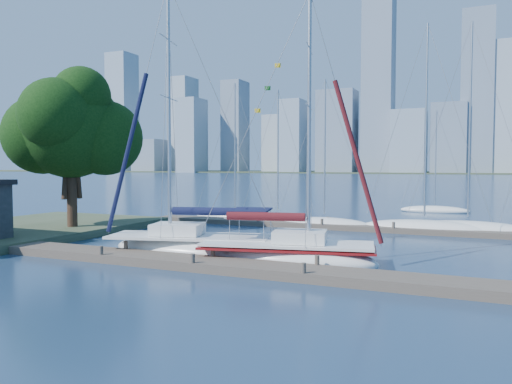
% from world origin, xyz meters
% --- Properties ---
extents(ground, '(700.00, 700.00, 0.00)m').
position_xyz_m(ground, '(0.00, 0.00, 0.00)').
color(ground, '#182C4D').
rests_on(ground, ground).
extents(near_dock, '(26.00, 2.00, 0.40)m').
position_xyz_m(near_dock, '(0.00, 0.00, 0.20)').
color(near_dock, '#4D4438').
rests_on(near_dock, ground).
extents(far_dock, '(30.00, 1.80, 0.36)m').
position_xyz_m(far_dock, '(2.00, 16.00, 0.18)').
color(far_dock, '#4D4438').
rests_on(far_dock, ground).
extents(far_shore, '(800.00, 100.00, 1.50)m').
position_xyz_m(far_shore, '(0.00, 320.00, 0.00)').
color(far_shore, '#38472D').
rests_on(far_shore, ground).
extents(tree, '(8.72, 7.92, 10.97)m').
position_xyz_m(tree, '(-13.64, 6.21, 7.23)').
color(tree, black).
rests_on(tree, ground).
extents(sailboat_navy, '(9.27, 4.99, 14.32)m').
position_xyz_m(sailboat_navy, '(-2.24, 2.49, 1.09)').
color(sailboat_navy, white).
rests_on(sailboat_navy, ground).
extents(sailboat_maroon, '(8.92, 4.50, 12.98)m').
position_xyz_m(sailboat_maroon, '(3.08, 2.49, 0.99)').
color(sailboat_maroon, white).
rests_on(sailboat_maroon, ground).
extents(bg_boat_0, '(7.63, 2.26, 11.93)m').
position_xyz_m(bg_boat_0, '(-7.89, 19.14, 0.24)').
color(bg_boat_0, white).
rests_on(bg_boat_0, ground).
extents(bg_boat_1, '(6.30, 3.02, 11.07)m').
position_xyz_m(bg_boat_1, '(-3.80, 18.76, 0.24)').
color(bg_boat_1, white).
rests_on(bg_boat_1, ground).
extents(bg_boat_2, '(7.27, 2.68, 11.27)m').
position_xyz_m(bg_boat_2, '(0.74, 16.68, 0.25)').
color(bg_boat_2, white).
rests_on(bg_boat_2, ground).
extents(bg_boat_3, '(9.02, 4.63, 14.61)m').
position_xyz_m(bg_boat_3, '(7.82, 16.86, 0.29)').
color(bg_boat_3, white).
rests_on(bg_boat_3, ground).
extents(bg_boat_4, '(8.88, 4.73, 14.56)m').
position_xyz_m(bg_boat_4, '(10.58, 17.46, 0.29)').
color(bg_boat_4, white).
rests_on(bg_boat_4, ground).
extents(bg_boat_7, '(6.82, 3.72, 10.28)m').
position_xyz_m(bg_boat_7, '(7.33, 32.72, 0.21)').
color(bg_boat_7, white).
rests_on(bg_boat_7, ground).
extents(skyline, '(502.43, 51.31, 117.86)m').
position_xyz_m(skyline, '(21.00, 289.98, 35.93)').
color(skyline, '#859AAC').
rests_on(skyline, ground).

